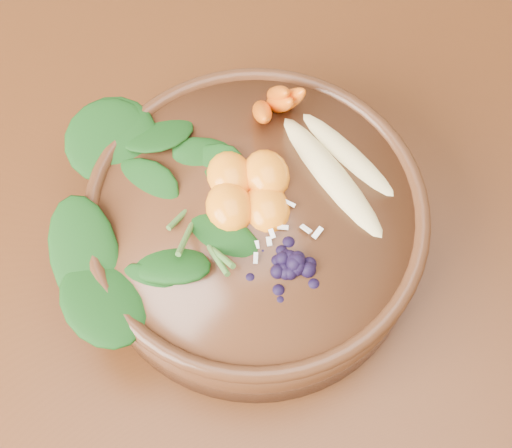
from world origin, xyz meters
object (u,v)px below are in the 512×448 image
object	(u,v)px
stoneware_bowl	(256,229)
kale_heap	(174,163)
dining_table	(457,327)
mandarin_cluster	(248,182)
blueberry_pile	(296,257)
carrot_cluster	(267,89)
banana_halves	(341,156)

from	to	relation	value
stoneware_bowl	kale_heap	size ratio (longest dim) A/B	1.53
dining_table	stoneware_bowl	size ratio (longest dim) A/B	5.69
kale_heap	mandarin_cluster	world-z (taller)	kale_heap
blueberry_pile	carrot_cluster	bearing A→B (deg)	83.62
kale_heap	banana_halves	world-z (taller)	kale_heap
dining_table	carrot_cluster	size ratio (longest dim) A/B	20.64
stoneware_bowl	mandarin_cluster	distance (m)	0.06
dining_table	carrot_cluster	bearing A→B (deg)	129.34
dining_table	mandarin_cluster	xyz separation A→B (m)	(-0.18, 0.11, 0.18)
kale_heap	carrot_cluster	distance (m)	0.10
mandarin_cluster	blueberry_pile	distance (m)	0.08
mandarin_cluster	blueberry_pile	world-z (taller)	blueberry_pile
kale_heap	carrot_cluster	world-z (taller)	carrot_cluster
blueberry_pile	kale_heap	bearing A→B (deg)	124.97
dining_table	kale_heap	distance (m)	0.34
stoneware_bowl	carrot_cluster	world-z (taller)	carrot_cluster
dining_table	kale_heap	xyz separation A→B (m)	(-0.24, 0.14, 0.19)
banana_halves	mandarin_cluster	distance (m)	0.08
carrot_cluster	kale_heap	bearing A→B (deg)	-169.49
stoneware_bowl	mandarin_cluster	xyz separation A→B (m)	(-0.00, 0.02, 0.05)
mandarin_cluster	dining_table	bearing A→B (deg)	-31.99
dining_table	stoneware_bowl	world-z (taller)	stoneware_bowl
carrot_cluster	mandarin_cluster	distance (m)	0.08
dining_table	blueberry_pile	distance (m)	0.25
carrot_cluster	mandarin_cluster	world-z (taller)	carrot_cluster
dining_table	banana_halves	world-z (taller)	banana_halves
kale_heap	mandarin_cluster	bearing A→B (deg)	-28.61
stoneware_bowl	carrot_cluster	bearing A→B (deg)	69.48
banana_halves	mandarin_cluster	size ratio (longest dim) A/B	1.80
banana_halves	blueberry_pile	world-z (taller)	blueberry_pile
carrot_cluster	mandarin_cluster	size ratio (longest dim) A/B	0.87
dining_table	blueberry_pile	xyz separation A→B (m)	(-0.16, 0.04, 0.19)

